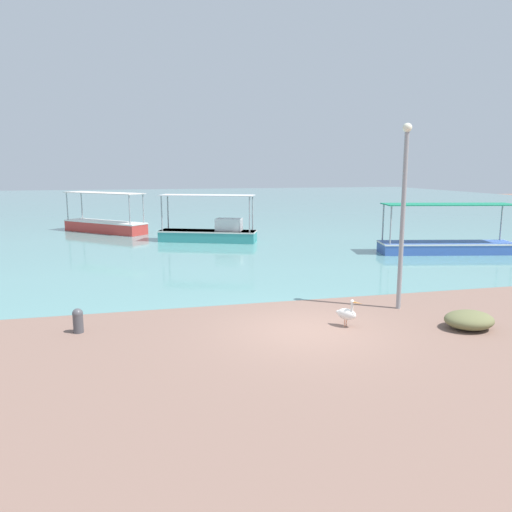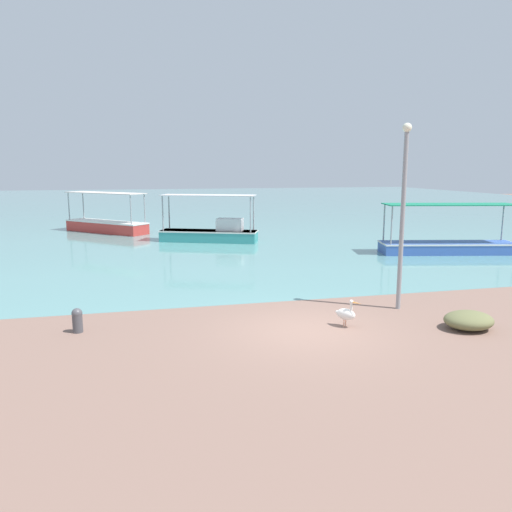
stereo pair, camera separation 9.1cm
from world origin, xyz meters
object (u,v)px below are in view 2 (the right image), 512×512
Objects in this scene: fishing_boat_center at (106,224)px; lamp_post at (403,207)px; pelican at (346,314)px; fishing_boat_outer at (447,244)px; mooring_bollard at (77,320)px; net_pile at (469,320)px; fishing_boat_near_left at (212,232)px.

lamp_post reaches higher than fishing_boat_center.
fishing_boat_center is 24.23m from pelican.
fishing_boat_center is 7.13× the size of pelican.
fishing_boat_outer reaches higher than mooring_bollard.
fishing_boat_outer is 19.30m from mooring_bollard.
mooring_bollard is (0.38, -21.77, -0.20)m from fishing_boat_center.
pelican reaches higher than mooring_bollard.
fishing_boat_center is at bearing 108.20° from pelican.
fishing_boat_center is 26.28m from net_pile.
net_pile is at bearing -12.00° from mooring_bollard.
net_pile is at bearing -16.88° from pelican.
fishing_boat_near_left is 4.32× the size of net_pile.
fishing_boat_center is 21.78m from mooring_bollard.
fishing_boat_center is (-6.35, 6.07, -0.05)m from fishing_boat_near_left.
lamp_post reaches higher than fishing_boat_near_left.
fishing_boat_near_left is 16.99m from pelican.
net_pile is (10.75, -23.98, -0.31)m from fishing_boat_center.
fishing_boat_near_left reaches higher than fishing_boat_center.
net_pile is at bearing -69.62° from lamp_post.
net_pile is at bearing -76.20° from fishing_boat_near_left.
fishing_boat_near_left is 16.23m from lamp_post.
fishing_boat_outer is 8.78× the size of pelican.
pelican is (7.57, -23.01, -0.18)m from fishing_boat_center.
lamp_post is 3.82m from net_pile.
fishing_boat_near_left is at bearing -43.70° from fishing_boat_center.
fishing_boat_outer is (11.20, -6.92, -0.12)m from fishing_boat_near_left.
pelican is 0.59× the size of net_pile.
fishing_boat_center is 21.84m from fishing_boat_outer.
fishing_boat_near_left is 0.84× the size of fishing_boat_outer.
mooring_bollard is at bearing -110.84° from fishing_boat_near_left.
lamp_post is 4.15× the size of net_pile.
fishing_boat_near_left is at bearing 94.10° from pelican.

